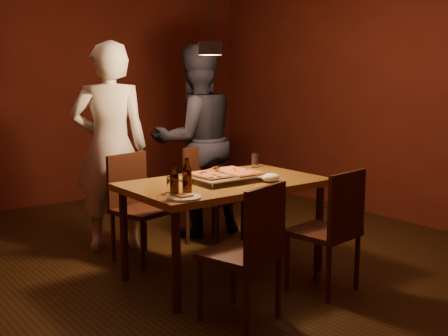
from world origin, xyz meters
TOP-DOWN VIEW (x-y plane):
  - room_shell at (0.00, 0.00)m, footprint 6.00×6.00m
  - dining_table at (-0.02, -0.20)m, footprint 1.50×0.90m
  - chair_far_left at (-0.37, 0.57)m, footprint 0.51×0.51m
  - chair_far_right at (0.39, 0.58)m, footprint 0.50×0.50m
  - chair_near_left at (-0.40, -0.99)m, footprint 0.52×0.52m
  - chair_near_right at (0.38, -0.96)m, footprint 0.47×0.47m
  - pizza_tray at (-0.01, -0.19)m, footprint 0.55×0.45m
  - pizza_meat at (-0.15, -0.18)m, footprint 0.23×0.35m
  - pizza_cheese at (0.11, -0.18)m, footprint 0.27×0.42m
  - spatula at (-0.01, -0.17)m, footprint 0.14×0.25m
  - beer_bottle_a at (-0.63, -0.46)m, footprint 0.06×0.06m
  - beer_bottle_b at (-0.50, -0.43)m, footprint 0.07×0.07m
  - water_glass_left at (-0.56, -0.32)m, footprint 0.07×0.07m
  - water_glass_right at (0.58, 0.14)m, footprint 0.06×0.06m
  - plate_slice at (-0.60, -0.54)m, footprint 0.22×0.22m
  - napkin at (0.24, -0.44)m, footprint 0.15×0.12m
  - diner_white at (-0.40, 0.96)m, footprint 0.78×0.65m
  - diner_dark at (0.48, 0.91)m, footprint 0.99×0.83m
  - pendant_lamp at (0.00, 0.00)m, footprint 0.18×0.18m

SIDE VIEW (x-z plane):
  - chair_far_left at x=-0.37m, z-range 0.29..0.78m
  - chair_far_right at x=0.39m, z-range 0.29..0.78m
  - chair_near_left at x=-0.40m, z-range 0.29..0.78m
  - chair_near_right at x=0.38m, z-range 0.29..0.78m
  - dining_table at x=-0.02m, z-range 0.30..1.05m
  - plate_slice at x=-0.60m, z-range 0.75..0.77m
  - pizza_tray at x=-0.01m, z-range 0.75..0.80m
  - napkin at x=0.24m, z-range 0.75..0.81m
  - water_glass_left at x=-0.56m, z-range 0.75..0.86m
  - pizza_meat at x=-0.15m, z-range 0.80..0.82m
  - pizza_cheese at x=0.11m, z-range 0.80..0.82m
  - water_glass_right at x=0.58m, z-range 0.75..0.87m
  - spatula at x=-0.01m, z-range 0.79..0.83m
  - beer_bottle_a at x=-0.63m, z-range 0.75..0.97m
  - beer_bottle_b at x=-0.50m, z-range 0.75..1.00m
  - diner_dark at x=0.48m, z-range 0.00..1.83m
  - diner_white at x=-0.40m, z-range 0.00..1.84m
  - room_shell at x=0.00m, z-range -1.60..4.40m
  - pendant_lamp at x=0.00m, z-range 1.21..2.31m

